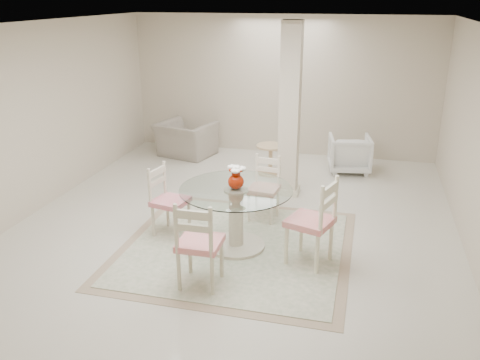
% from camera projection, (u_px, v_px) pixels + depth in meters
% --- Properties ---
extents(ground, '(7.00, 7.00, 0.00)m').
position_uv_depth(ground, '(237.00, 222.00, 7.22)').
color(ground, silver).
rests_on(ground, ground).
extents(room_shell, '(6.02, 7.02, 2.71)m').
position_uv_depth(room_shell, '(237.00, 92.00, 6.58)').
color(room_shell, beige).
rests_on(room_shell, ground).
extents(column, '(0.30, 0.30, 2.70)m').
position_uv_depth(column, '(290.00, 111.00, 7.82)').
color(column, beige).
rests_on(column, ground).
extents(area_rug, '(2.88, 2.88, 0.02)m').
position_uv_depth(area_rug, '(236.00, 247.00, 6.49)').
color(area_rug, tan).
rests_on(area_rug, ground).
extents(dining_table, '(1.40, 1.40, 0.81)m').
position_uv_depth(dining_table, '(236.00, 218.00, 6.35)').
color(dining_table, beige).
rests_on(dining_table, ground).
extents(red_vase, '(0.23, 0.22, 0.30)m').
position_uv_depth(red_vase, '(236.00, 177.00, 6.16)').
color(red_vase, '#9C1B04').
rests_on(red_vase, dining_table).
extents(dining_chair_east, '(0.61, 0.61, 1.21)m').
position_uv_depth(dining_chair_east, '(316.00, 216.00, 5.87)').
color(dining_chair_east, '#F6EECA').
rests_on(dining_chair_east, ground).
extents(dining_chair_north, '(0.44, 0.44, 1.01)m').
position_uv_depth(dining_chair_north, '(265.00, 183.00, 7.18)').
color(dining_chair_north, '#F5E6C9').
rests_on(dining_chair_north, ground).
extents(dining_chair_west, '(0.50, 0.50, 1.05)m').
position_uv_depth(dining_chair_west, '(166.00, 195.00, 6.69)').
color(dining_chair_west, beige).
rests_on(dining_chair_west, ground).
extents(dining_chair_south, '(0.46, 0.47, 1.14)m').
position_uv_depth(dining_chair_south, '(198.00, 239.00, 5.40)').
color(dining_chair_south, beige).
rests_on(dining_chair_south, ground).
extents(recliner_taupe, '(1.23, 1.13, 0.67)m').
position_uv_depth(recliner_taupe, '(186.00, 139.00, 10.07)').
color(recliner_taupe, gray).
rests_on(recliner_taupe, ground).
extents(armchair_white, '(0.83, 0.85, 0.67)m').
position_uv_depth(armchair_white, '(349.00, 154.00, 9.17)').
color(armchair_white, white).
rests_on(armchair_white, ground).
extents(side_table, '(0.51, 0.51, 0.53)m').
position_uv_depth(side_table, '(270.00, 161.00, 9.08)').
color(side_table, '#D7B284').
rests_on(side_table, ground).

